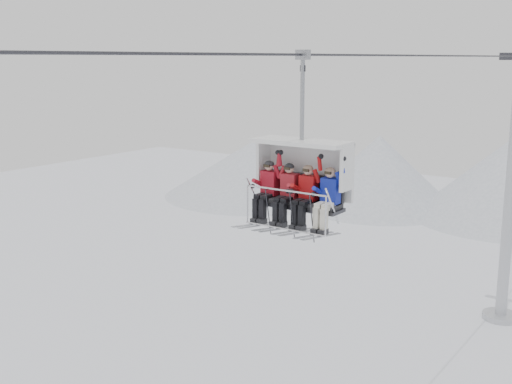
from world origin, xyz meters
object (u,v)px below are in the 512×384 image
Objects in this scene: chairlift_carrier at (304,171)px; skier_center_left at (287,192)px; lift_tower_right at (509,210)px; skier_far_right at (328,197)px; skier_center_right at (306,194)px; skier_far_left at (267,189)px.

chairlift_carrier is 2.36× the size of skier_center_left.
lift_tower_right is 20.86m from skier_far_right.
chairlift_carrier is at bearing -90.00° from lift_tower_right.
chairlift_carrier is (0.00, -20.06, 4.87)m from lift_tower_right.
skier_far_right is (0.81, -0.30, -0.46)m from chairlift_carrier.
lift_tower_right is 7.99× the size of skier_center_left.
skier_center_right is 0.57m from skier_far_right.
skier_far_right is at bearing -20.65° from chairlift_carrier.
chairlift_carrier reaches higher than skier_far_left.
lift_tower_right reaches higher than skier_far_left.
skier_far_right reaches higher than skier_center_left.
skier_far_left is (-0.83, -0.30, -0.46)m from chairlift_carrier.
skier_far_right is at bearing 0.00° from skier_center_right.
skier_center_left is 0.50m from skier_center_right.
skier_center_left is 1.07m from skier_far_right.
skier_center_left is at bearing -179.88° from skier_center_right.
lift_tower_right is 7.99× the size of skier_far_right.
lift_tower_right is 20.65m from chairlift_carrier.
chairlift_carrier is at bearing 128.38° from skier_center_right.
lift_tower_right reaches higher than skier_far_right.
skier_center_right and skier_far_right have the same top height.
chairlift_carrier reaches higher than skier_far_right.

